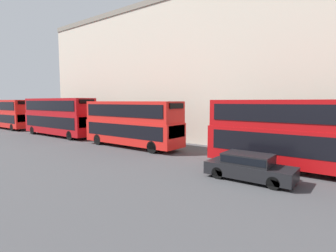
{
  "coord_description": "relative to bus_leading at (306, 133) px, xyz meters",
  "views": [
    {
      "loc": [
        -15.12,
        2.88,
        4.15
      ],
      "look_at": [
        0.48,
        14.87,
        2.29
      ],
      "focal_mm": 28.0,
      "sensor_mm": 36.0,
      "label": 1
    }
  ],
  "objects": [
    {
      "name": "pedestrian",
      "position": [
        2.44,
        35.16,
        -1.62
      ],
      "size": [
        0.36,
        0.36,
        1.58
      ],
      "color": "maroon",
      "rests_on": "ground"
    },
    {
      "name": "car_hatchback",
      "position": [
        -3.4,
        2.05,
        -1.6
      ],
      "size": [
        1.79,
        4.51,
        1.4
      ],
      "color": "black",
      "rests_on": "ground"
    },
    {
      "name": "bus_leading",
      "position": [
        0.0,
        0.0,
        0.0
      ],
      "size": [
        2.59,
        11.39,
        4.24
      ],
      "color": "#B20C0F",
      "rests_on": "ground"
    },
    {
      "name": "bus_third_in_queue",
      "position": [
        0.0,
        26.51,
        0.13
      ],
      "size": [
        2.59,
        11.47,
        4.49
      ],
      "color": "#A80F14",
      "rests_on": "ground"
    },
    {
      "name": "bus_trailing",
      "position": [
        0.0,
        40.57,
        0.05
      ],
      "size": [
        2.59,
        11.05,
        4.34
      ],
      "color": "red",
      "rests_on": "ground"
    },
    {
      "name": "bus_second_in_queue",
      "position": [
        0.0,
        14.17,
        -0.06
      ],
      "size": [
        2.59,
        10.07,
        4.14
      ],
      "color": "red",
      "rests_on": "ground"
    }
  ]
}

